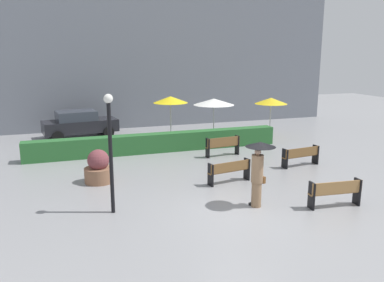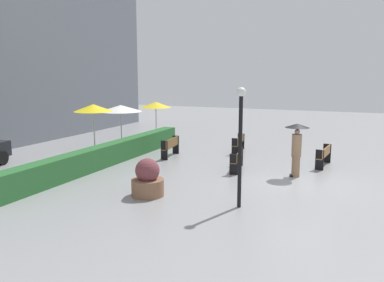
% 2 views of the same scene
% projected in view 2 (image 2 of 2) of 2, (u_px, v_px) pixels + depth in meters
% --- Properties ---
extents(ground_plane, '(60.00, 60.00, 0.00)m').
position_uv_depth(ground_plane, '(300.00, 181.00, 15.38)').
color(ground_plane, gray).
extents(bench_far_right, '(1.85, 0.56, 0.85)m').
position_uv_depth(bench_far_right, '(239.00, 142.00, 21.05)').
color(bench_far_right, brown).
rests_on(bench_far_right, ground).
extents(bench_mid_center, '(1.79, 0.62, 0.85)m').
position_uv_depth(bench_mid_center, '(237.00, 158.00, 17.08)').
color(bench_mid_center, brown).
rests_on(bench_mid_center, ground).
extents(bench_back_row, '(1.75, 0.50, 0.93)m').
position_uv_depth(bench_back_row, '(171.00, 146.00, 19.81)').
color(bench_back_row, brown).
rests_on(bench_back_row, ground).
extents(bench_near_right, '(1.78, 0.51, 0.88)m').
position_uv_depth(bench_near_right, '(324.00, 155.00, 17.77)').
color(bench_near_right, '#9E7242').
rests_on(bench_near_right, ground).
extents(pedestrian_with_umbrella, '(0.96, 0.96, 2.12)m').
position_uv_depth(pedestrian_with_umbrella, '(297.00, 143.00, 15.87)').
color(pedestrian_with_umbrella, '#8C6B4C').
rests_on(pedestrian_with_umbrella, ground).
extents(planter_pot, '(1.09, 1.09, 1.28)m').
position_uv_depth(planter_pot, '(148.00, 180.00, 13.49)').
color(planter_pot, brown).
rests_on(planter_pot, ground).
extents(lamp_post, '(0.28, 0.28, 3.68)m').
position_uv_depth(lamp_post, '(240.00, 134.00, 12.06)').
color(lamp_post, black).
rests_on(lamp_post, ground).
extents(patio_umbrella_yellow, '(1.86, 1.86, 2.61)m').
position_uv_depth(patio_umbrella_yellow, '(93.00, 108.00, 19.30)').
color(patio_umbrella_yellow, silver).
rests_on(patio_umbrella_yellow, ground).
extents(patio_umbrella_white, '(2.28, 2.28, 2.38)m').
position_uv_depth(patio_umbrella_white, '(121.00, 108.00, 21.69)').
color(patio_umbrella_white, silver).
rests_on(patio_umbrella_white, ground).
extents(patio_umbrella_yellow_far, '(1.88, 1.88, 2.33)m').
position_uv_depth(patio_umbrella_yellow_far, '(156.00, 105.00, 24.71)').
color(patio_umbrella_yellow_far, silver).
rests_on(patio_umbrella_yellow_far, ground).
extents(hedge_strip, '(12.69, 0.70, 0.94)m').
position_uv_depth(hedge_strip, '(107.00, 155.00, 18.05)').
color(hedge_strip, '#28602D').
rests_on(hedge_strip, ground).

